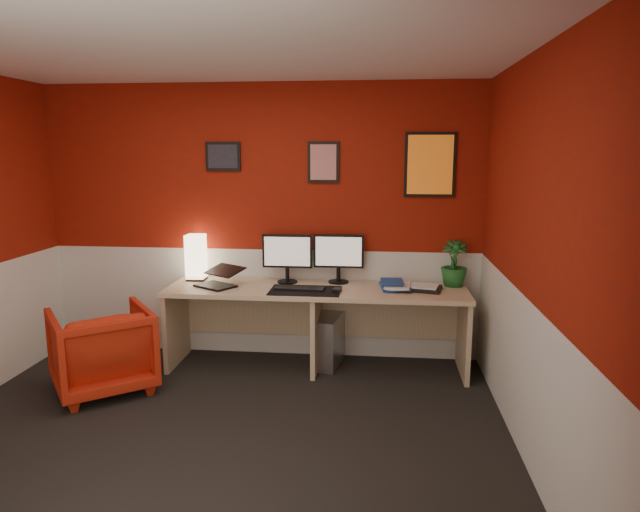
# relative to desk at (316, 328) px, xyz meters

# --- Properties ---
(ground) EXTENTS (4.00, 3.50, 0.01)m
(ground) POSITION_rel_desk_xyz_m (-0.55, -1.41, -0.36)
(ground) COLOR black
(ground) RESTS_ON ground
(ceiling) EXTENTS (4.00, 3.50, 0.01)m
(ceiling) POSITION_rel_desk_xyz_m (-0.55, -1.41, 2.13)
(ceiling) COLOR white
(ceiling) RESTS_ON ground
(wall_back) EXTENTS (4.00, 0.01, 2.50)m
(wall_back) POSITION_rel_desk_xyz_m (-0.55, 0.34, 0.89)
(wall_back) COLOR maroon
(wall_back) RESTS_ON ground
(wall_front) EXTENTS (4.00, 0.01, 2.50)m
(wall_front) POSITION_rel_desk_xyz_m (-0.55, -3.16, 0.89)
(wall_front) COLOR maroon
(wall_front) RESTS_ON ground
(wall_right) EXTENTS (0.01, 3.50, 2.50)m
(wall_right) POSITION_rel_desk_xyz_m (1.45, -1.41, 0.89)
(wall_right) COLOR maroon
(wall_right) RESTS_ON ground
(wainscot_back) EXTENTS (4.00, 0.01, 1.00)m
(wainscot_back) POSITION_rel_desk_xyz_m (-0.55, 0.34, 0.14)
(wainscot_back) COLOR silver
(wainscot_back) RESTS_ON ground
(wainscot_right) EXTENTS (0.01, 3.50, 1.00)m
(wainscot_right) POSITION_rel_desk_xyz_m (1.45, -1.41, 0.14)
(wainscot_right) COLOR silver
(wainscot_right) RESTS_ON ground
(desk) EXTENTS (2.60, 0.65, 0.73)m
(desk) POSITION_rel_desk_xyz_m (0.00, 0.00, 0.00)
(desk) COLOR tan
(desk) RESTS_ON ground
(shoji_lamp) EXTENTS (0.16, 0.16, 0.40)m
(shoji_lamp) POSITION_rel_desk_xyz_m (-1.13, 0.20, 0.56)
(shoji_lamp) COLOR #FFE5B2
(shoji_lamp) RESTS_ON desk
(laptop) EXTENTS (0.40, 0.37, 0.22)m
(laptop) POSITION_rel_desk_xyz_m (-0.88, -0.05, 0.47)
(laptop) COLOR black
(laptop) RESTS_ON desk
(monitor_left) EXTENTS (0.45, 0.06, 0.58)m
(monitor_left) POSITION_rel_desk_xyz_m (-0.28, 0.18, 0.66)
(monitor_left) COLOR black
(monitor_left) RESTS_ON desk
(monitor_right) EXTENTS (0.45, 0.06, 0.58)m
(monitor_right) POSITION_rel_desk_xyz_m (0.18, 0.22, 0.66)
(monitor_right) COLOR black
(monitor_right) RESTS_ON desk
(desk_mat) EXTENTS (0.60, 0.38, 0.01)m
(desk_mat) POSITION_rel_desk_xyz_m (-0.08, -0.11, 0.37)
(desk_mat) COLOR black
(desk_mat) RESTS_ON desk
(keyboard) EXTENTS (0.43, 0.17, 0.02)m
(keyboard) POSITION_rel_desk_xyz_m (-0.13, -0.09, 0.38)
(keyboard) COLOR black
(keyboard) RESTS_ON desk_mat
(mouse) EXTENTS (0.08, 0.11, 0.03)m
(mouse) POSITION_rel_desk_xyz_m (0.19, -0.14, 0.39)
(mouse) COLOR black
(mouse) RESTS_ON desk_mat
(book_bottom) EXTENTS (0.27, 0.35, 0.03)m
(book_bottom) POSITION_rel_desk_xyz_m (0.56, 0.03, 0.38)
(book_bottom) COLOR navy
(book_bottom) RESTS_ON desk
(book_middle) EXTENTS (0.24, 0.31, 0.02)m
(book_middle) POSITION_rel_desk_xyz_m (0.59, 0.01, 0.40)
(book_middle) COLOR silver
(book_middle) RESTS_ON book_bottom
(book_top) EXTENTS (0.20, 0.26, 0.02)m
(book_top) POSITION_rel_desk_xyz_m (0.56, 0.02, 0.43)
(book_top) COLOR navy
(book_top) RESTS_ON book_middle
(zen_tray) EXTENTS (0.40, 0.32, 0.03)m
(zen_tray) POSITION_rel_desk_xyz_m (0.89, 0.03, 0.38)
(zen_tray) COLOR black
(zen_tray) RESTS_ON desk
(potted_plant) EXTENTS (0.26, 0.26, 0.41)m
(potted_plant) POSITION_rel_desk_xyz_m (1.19, 0.20, 0.57)
(potted_plant) COLOR #19591E
(potted_plant) RESTS_ON desk
(pc_tower) EXTENTS (0.27, 0.48, 0.45)m
(pc_tower) POSITION_rel_desk_xyz_m (0.10, 0.09, -0.14)
(pc_tower) COLOR #99999E
(pc_tower) RESTS_ON ground
(armchair) EXTENTS (1.03, 1.03, 0.68)m
(armchair) POSITION_rel_desk_xyz_m (-1.65, -0.64, -0.03)
(armchair) COLOR red
(armchair) RESTS_ON ground
(art_left) EXTENTS (0.32, 0.02, 0.26)m
(art_left) POSITION_rel_desk_xyz_m (-0.88, 0.33, 1.49)
(art_left) COLOR black
(art_left) RESTS_ON wall_back
(art_center) EXTENTS (0.28, 0.02, 0.36)m
(art_center) POSITION_rel_desk_xyz_m (0.03, 0.33, 1.44)
(art_center) COLOR red
(art_center) RESTS_ON wall_back
(art_right) EXTENTS (0.44, 0.02, 0.56)m
(art_right) POSITION_rel_desk_xyz_m (0.96, 0.33, 1.42)
(art_right) COLOR orange
(art_right) RESTS_ON wall_back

